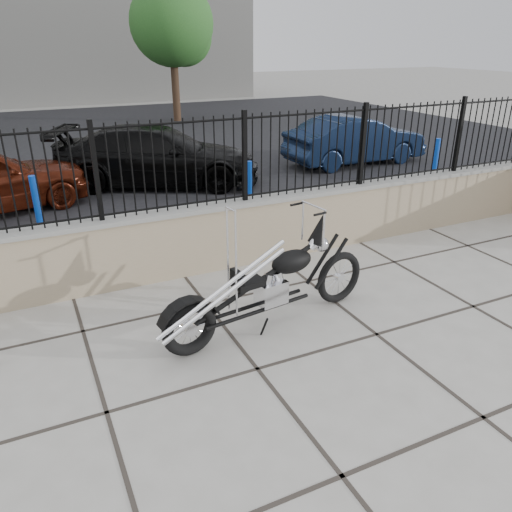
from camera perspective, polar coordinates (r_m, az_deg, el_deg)
The scene contains 12 objects.
ground_plane at distance 5.19m, azimuth 0.17°, elevation -12.79°, with size 90.00×90.00×0.00m, color #99968E.
parking_lot at distance 16.65m, azimuth -19.17°, elevation 11.65°, with size 30.00×30.00×0.00m, color black.
retaining_wall at distance 7.02m, azimuth -8.69°, elevation 1.58°, with size 14.00×0.36×0.96m, color gray.
iron_fence at distance 6.70m, azimuth -9.25°, elevation 10.18°, with size 14.00×0.08×1.20m, color black.
background_building at distance 30.33m, azimuth -24.12°, elevation 23.47°, with size 22.00×6.00×8.00m, color beige.
chopper_motorcycle at distance 5.50m, azimuth 1.34°, elevation -1.13°, with size 2.60×0.46×1.56m, color black, non-canonical shape.
car_black at distance 11.66m, azimuth -11.18°, elevation 11.17°, with size 1.84×4.54×1.32m, color black.
car_blue at distance 13.76m, azimuth 11.29°, elevation 12.87°, with size 1.32×3.79×1.25m, color #0D1A32.
bollard_a at distance 9.30m, azimuth -23.76°, elevation 5.44°, with size 0.12×0.12×0.99m, color blue.
bollard_b at distance 10.16m, azimuth -0.73°, elevation 8.45°, with size 0.10×0.10×0.85m, color #0C1BB5.
bollard_c at distance 12.54m, azimuth 19.81°, elevation 10.31°, with size 0.12×0.12×0.98m, color blue.
tree_right at distance 21.20m, azimuth -9.65°, elevation 25.16°, with size 3.19×3.19×5.39m.
Camera 1 is at (-1.81, -3.77, 3.07)m, focal length 35.00 mm.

